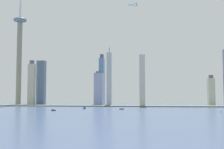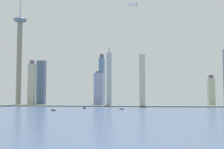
% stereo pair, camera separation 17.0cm
% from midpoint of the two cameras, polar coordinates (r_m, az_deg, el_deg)
% --- Properties ---
extents(ground_plane, '(6000.00, 6000.00, 0.00)m').
position_cam_midpoint_polar(ground_plane, '(325.58, -13.60, -9.24)').
color(ground_plane, '#3E5073').
extents(waterfront_pier, '(890.82, 51.53, 2.62)m').
position_cam_midpoint_polar(waterfront_pier, '(754.91, -1.49, -6.33)').
color(waterfront_pier, '#5E6A52').
rests_on(waterfront_pier, ground).
extents(observation_tower, '(39.19, 39.19, 376.23)m').
position_cam_midpoint_polar(observation_tower, '(875.67, -18.13, 5.31)').
color(observation_tower, gray).
rests_on(observation_tower, ground).
extents(skyscraper_1, '(14.77, 13.40, 135.34)m').
position_cam_midpoint_polar(skyscraper_1, '(739.80, 6.12, -1.21)').
color(skyscraper_1, beige).
rests_on(skyscraper_1, ground).
extents(skyscraper_2, '(16.98, 23.38, 85.99)m').
position_cam_midpoint_polar(skyscraper_2, '(844.28, 19.37, -3.22)').
color(skyscraper_2, beige).
rests_on(skyscraper_2, ground).
extents(skyscraper_3, '(18.52, 16.18, 133.58)m').
position_cam_midpoint_polar(skyscraper_3, '(876.42, -15.89, -1.81)').
color(skyscraper_3, beige).
rests_on(skyscraper_3, ground).
extents(skyscraper_4, '(25.04, 24.64, 98.78)m').
position_cam_midpoint_polar(skyscraper_4, '(822.35, -2.69, -2.91)').
color(skyscraper_4, '#8B95C5').
rests_on(skyscraper_4, ground).
extents(skyscraper_5, '(13.48, 16.73, 166.91)m').
position_cam_midpoint_polar(skyscraper_5, '(808.44, -0.55, -0.91)').
color(skyscraper_5, '#A7B0BB').
rests_on(skyscraper_5, ground).
extents(skyscraper_6, '(15.12, 27.98, 154.45)m').
position_cam_midpoint_polar(skyscraper_6, '(863.67, -2.05, -1.27)').
color(skyscraper_6, '#587DA7').
rests_on(skyscraper_6, ground).
extents(skyscraper_8, '(24.44, 19.82, 135.18)m').
position_cam_midpoint_polar(skyscraper_8, '(893.99, -14.06, -1.62)').
color(skyscraper_8, slate).
rests_on(skyscraper_8, ground).
extents(boat_0, '(10.81, 8.51, 4.02)m').
position_cam_midpoint_polar(boat_0, '(587.01, 1.97, -6.92)').
color(boat_0, navy).
rests_on(boat_0, ground).
extents(boat_1, '(5.85, 11.06, 4.07)m').
position_cam_midpoint_polar(boat_1, '(533.07, 21.10, -6.91)').
color(boat_1, white).
rests_on(boat_1, ground).
extents(boat_2, '(10.40, 17.99, 4.13)m').
position_cam_midpoint_polar(boat_2, '(623.12, -5.56, -6.74)').
color(boat_2, navy).
rests_on(boat_2, ground).
extents(boat_3, '(9.46, 6.22, 8.67)m').
position_cam_midpoint_polar(boat_3, '(553.27, -11.72, -6.98)').
color(boat_3, '#131537').
rests_on(boat_3, ground).
extents(channel_buoy_0, '(1.93, 1.93, 1.54)m').
position_cam_midpoint_polar(channel_buoy_0, '(492.02, -2.09, -7.52)').
color(channel_buoy_0, yellow).
rests_on(channel_buoy_0, ground).
extents(channel_buoy_1, '(1.13, 1.13, 2.80)m').
position_cam_midpoint_polar(channel_buoy_1, '(529.20, 5.57, -7.20)').
color(channel_buoy_1, green).
rests_on(channel_buoy_1, ground).
extents(channel_buoy_2, '(1.66, 1.66, 2.05)m').
position_cam_midpoint_polar(channel_buoy_2, '(650.91, 15.15, -6.55)').
color(channel_buoy_2, yellow).
rests_on(channel_buoy_2, ground).
extents(airplane, '(29.26, 29.68, 8.12)m').
position_cam_midpoint_polar(airplane, '(798.80, 4.14, 13.82)').
color(airplane, silver).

